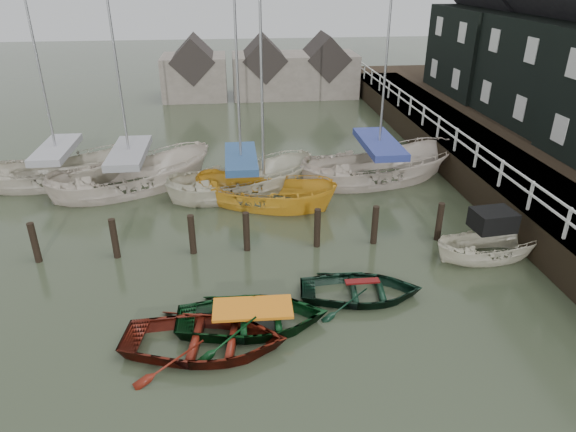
{
  "coord_description": "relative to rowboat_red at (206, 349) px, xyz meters",
  "views": [
    {
      "loc": [
        -1.51,
        -12.24,
        8.68
      ],
      "look_at": [
        0.16,
        2.61,
        1.4
      ],
      "focal_mm": 32.0,
      "sensor_mm": 36.0,
      "label": 1
    }
  ],
  "objects": [
    {
      "name": "sailboat_c",
      "position": [
        2.09,
        8.68,
        0.02
      ],
      "size": [
        6.4,
        4.51,
        11.26
      ],
      "rotation": [
        0.0,
        0.0,
        1.15
      ],
      "color": "gold",
      "rests_on": "ground"
    },
    {
      "name": "far_sheds",
      "position": [
        3.27,
        27.92,
        1.86
      ],
      "size": [
        14.0,
        4.08,
        4.39
      ],
      "color": "#665B51",
      "rests_on": "ground"
    },
    {
      "name": "sailboat_a",
      "position": [
        -3.43,
        10.87,
        0.06
      ],
      "size": [
        7.57,
        5.37,
        10.86
      ],
      "rotation": [
        0.0,
        0.0,
        2.0
      ],
      "color": "beige",
      "rests_on": "ground"
    },
    {
      "name": "mooring_pilings",
      "position": [
        1.33,
        4.92,
        0.5
      ],
      "size": [
        13.72,
        0.22,
        1.8
      ],
      "color": "black",
      "rests_on": "ground"
    },
    {
      "name": "rowboat_red",
      "position": [
        0.0,
        0.0,
        0.0
      ],
      "size": [
        4.51,
        3.52,
        0.86
      ],
      "primitive_type": "imported",
      "rotation": [
        0.0,
        0.0,
        1.42
      ],
      "color": "#57160C",
      "rests_on": "ground"
    },
    {
      "name": "rowboat_dkgreen",
      "position": [
        4.44,
        1.8,
        0.0
      ],
      "size": [
        3.81,
        2.92,
        0.73
      ],
      "primitive_type": "imported",
      "rotation": [
        0.0,
        0.0,
        1.46
      ],
      "color": "black",
      "rests_on": "ground"
    },
    {
      "name": "sailboat_e",
      "position": [
        -6.7,
        11.9,
        0.06
      ],
      "size": [
        7.06,
        3.69,
        9.81
      ],
      "rotation": [
        0.0,
        0.0,
        1.75
      ],
      "color": "beige",
      "rests_on": "ground"
    },
    {
      "name": "rowboat_green",
      "position": [
        1.24,
        0.78,
        0.0
      ],
      "size": [
        4.12,
        3.0,
        0.84
      ],
      "primitive_type": "imported",
      "rotation": [
        0.0,
        0.0,
        1.54
      ],
      "color": "black",
      "rests_on": "ground"
    },
    {
      "name": "motorboat",
      "position": [
        9.24,
        3.61,
        0.11
      ],
      "size": [
        4.02,
        1.84,
        2.33
      ],
      "rotation": [
        0.0,
        0.0,
        1.67
      ],
      "color": "beige",
      "rests_on": "ground"
    },
    {
      "name": "pier",
      "position": [
        11.92,
        11.92,
        0.71
      ],
      "size": [
        3.04,
        32.0,
        2.7
      ],
      "color": "black",
      "rests_on": "ground"
    },
    {
      "name": "ground",
      "position": [
        2.44,
        1.92,
        0.0
      ],
      "size": [
        120.0,
        120.0,
        0.0
      ],
      "primitive_type": "plane",
      "color": "#2B3220",
      "rests_on": "ground"
    },
    {
      "name": "land_strip",
      "position": [
        17.44,
        11.92,
        0.0
      ],
      "size": [
        14.0,
        38.0,
        1.5
      ],
      "primitive_type": "cube",
      "color": "black",
      "rests_on": "ground"
    },
    {
      "name": "sailboat_b",
      "position": [
        1.23,
        9.96,
        0.06
      ],
      "size": [
        6.94,
        4.32,
        11.31
      ],
      "rotation": [
        0.0,
        0.0,
        1.88
      ],
      "color": "beige",
      "rests_on": "ground"
    },
    {
      "name": "sailboat_d",
      "position": [
        7.33,
        10.7,
        0.06
      ],
      "size": [
        7.78,
        4.16,
        11.96
      ],
      "rotation": [
        0.0,
        0.0,
        1.77
      ],
      "color": "beige",
      "rests_on": "ground"
    }
  ]
}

